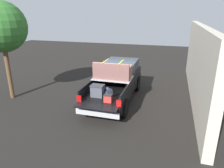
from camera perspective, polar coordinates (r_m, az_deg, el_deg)
ground_plane at (r=11.45m, az=0.84°, el=-4.25°), size 40.00×40.00×0.00m
pickup_truck at (r=11.43m, az=1.35°, el=0.98°), size 6.05×2.06×2.23m
building_facade at (r=12.07m, az=22.42°, el=5.22°), size 11.42×0.36×3.87m
tree_background at (r=12.16m, az=-27.98°, el=13.52°), size 2.56×2.56×5.11m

